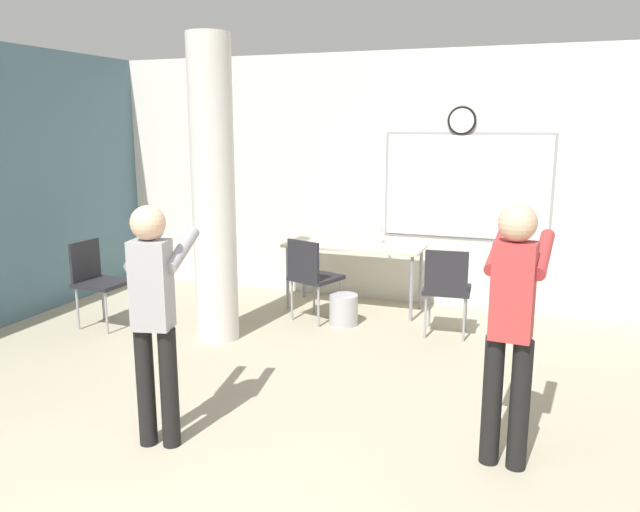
% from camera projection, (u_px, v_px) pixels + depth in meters
% --- Properties ---
extents(wall_back, '(8.00, 0.15, 2.80)m').
position_uv_depth(wall_back, '(396.00, 179.00, 7.05)').
color(wall_back, silver).
rests_on(wall_back, ground_plane).
extents(support_pillar, '(0.40, 0.40, 2.80)m').
position_uv_depth(support_pillar, '(213.00, 192.00, 5.71)').
color(support_pillar, silver).
rests_on(support_pillar, ground_plane).
extents(folding_table, '(1.51, 0.61, 0.73)m').
position_uv_depth(folding_table, '(354.00, 249.00, 6.82)').
color(folding_table, beige).
rests_on(folding_table, ground_plane).
extents(bottle_on_table, '(0.07, 0.07, 0.26)m').
position_uv_depth(bottle_on_table, '(379.00, 234.00, 6.84)').
color(bottle_on_table, silver).
rests_on(bottle_on_table, folding_table).
extents(waste_bin, '(0.29, 0.29, 0.31)m').
position_uv_depth(waste_bin, '(344.00, 310.00, 6.37)').
color(waste_bin, '#B2B2B7').
rests_on(waste_bin, ground_plane).
extents(chair_table_right, '(0.47, 0.47, 0.87)m').
position_uv_depth(chair_table_right, '(447.00, 285.00, 5.93)').
color(chair_table_right, '#232328').
rests_on(chair_table_right, ground_plane).
extents(chair_table_left, '(0.56, 0.56, 0.87)m').
position_uv_depth(chair_table_left, '(312.00, 273.00, 6.41)').
color(chair_table_left, '#232328').
rests_on(chair_table_left, ground_plane).
extents(chair_by_left_wall, '(0.46, 0.46, 0.87)m').
position_uv_depth(chair_by_left_wall, '(97.00, 277.00, 6.25)').
color(chair_by_left_wall, '#232328').
rests_on(chair_by_left_wall, ground_plane).
extents(person_playing_front, '(0.43, 0.60, 1.54)m').
position_uv_depth(person_playing_front, '(154.00, 307.00, 3.84)').
color(person_playing_front, black).
rests_on(person_playing_front, ground_plane).
extents(person_playing_side, '(0.38, 0.64, 1.58)m').
position_uv_depth(person_playing_side, '(512.00, 315.00, 3.59)').
color(person_playing_side, black).
rests_on(person_playing_side, ground_plane).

